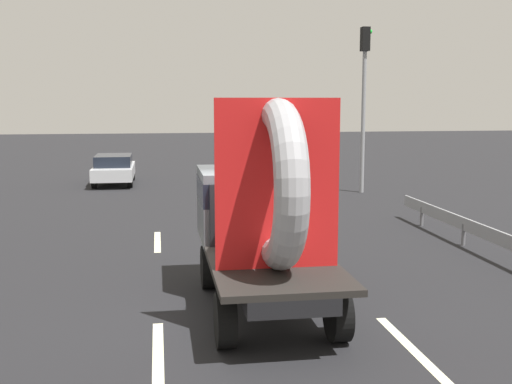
% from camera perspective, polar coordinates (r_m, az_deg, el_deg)
% --- Properties ---
extents(ground_plane, '(120.00, 120.00, 0.00)m').
position_cam_1_polar(ground_plane, '(11.14, -1.24, -10.51)').
color(ground_plane, black).
extents(flatbed_truck, '(2.02, 4.85, 3.63)m').
position_cam_1_polar(flatbed_truck, '(11.06, 0.47, -1.80)').
color(flatbed_truck, black).
rests_on(flatbed_truck, ground_plane).
extents(distant_sedan, '(1.67, 3.89, 1.27)m').
position_cam_1_polar(distant_sedan, '(27.87, -12.73, 2.09)').
color(distant_sedan, black).
rests_on(distant_sedan, ground_plane).
extents(traffic_light, '(0.42, 0.36, 6.35)m').
position_cam_1_polar(traffic_light, '(24.93, 9.76, 9.35)').
color(traffic_light, gray).
rests_on(traffic_light, ground_plane).
extents(guardrail, '(0.10, 10.10, 0.71)m').
position_cam_1_polar(guardrail, '(15.41, 20.43, -3.73)').
color(guardrail, gray).
rests_on(guardrail, ground_plane).
extents(lane_dash_left_near, '(0.16, 2.90, 0.01)m').
position_cam_1_polar(lane_dash_left_near, '(9.21, -8.85, -14.74)').
color(lane_dash_left_near, beige).
rests_on(lane_dash_left_near, ground_plane).
extents(lane_dash_left_far, '(0.16, 2.40, 0.01)m').
position_cam_1_polar(lane_dash_left_far, '(16.39, -8.90, -4.45)').
color(lane_dash_left_far, beige).
rests_on(lane_dash_left_far, ground_plane).
extents(lane_dash_right_near, '(0.16, 2.89, 0.01)m').
position_cam_1_polar(lane_dash_right_near, '(9.63, 14.23, -13.86)').
color(lane_dash_right_near, beige).
rests_on(lane_dash_right_near, ground_plane).
extents(lane_dash_right_far, '(0.16, 2.89, 0.01)m').
position_cam_1_polar(lane_dash_right_far, '(16.80, 3.72, -4.06)').
color(lane_dash_right_far, beige).
rests_on(lane_dash_right_far, ground_plane).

